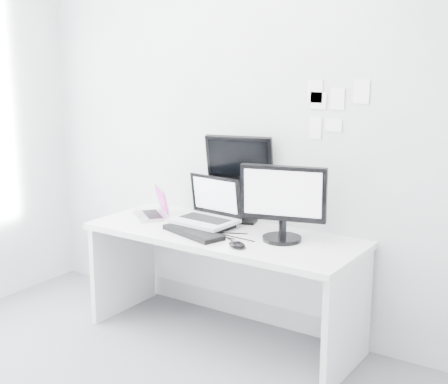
{
  "coord_description": "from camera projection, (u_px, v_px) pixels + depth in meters",
  "views": [
    {
      "loc": [
        2.19,
        -2.01,
        1.89
      ],
      "look_at": [
        0.02,
        1.23,
        1.0
      ],
      "focal_mm": 51.31,
      "sensor_mm": 36.0,
      "label": 1
    }
  ],
  "objects": [
    {
      "name": "wall_note_2",
      "position": [
        361.0,
        92.0,
        3.76
      ],
      "size": [
        0.1,
        0.0,
        0.14
      ],
      "primitive_type": "cube",
      "color": "white",
      "rests_on": "back_wall"
    },
    {
      "name": "back_wall",
      "position": [
        253.0,
        130.0,
        4.23
      ],
      "size": [
        3.6,
        0.0,
        3.6
      ],
      "primitive_type": "plane",
      "rotation": [
        1.57,
        0.0,
        0.0
      ],
      "color": "silver",
      "rests_on": "ground"
    },
    {
      "name": "rear_monitor",
      "position": [
        240.0,
        177.0,
        4.27
      ],
      "size": [
        0.47,
        0.28,
        0.61
      ],
      "primitive_type": "cube",
      "rotation": [
        0.0,
        0.0,
        0.3
      ],
      "color": "black",
      "rests_on": "desk"
    },
    {
      "name": "desk",
      "position": [
        223.0,
        286.0,
        4.17
      ],
      "size": [
        1.8,
        0.7,
        0.73
      ],
      "primitive_type": "cube",
      "color": "white",
      "rests_on": "ground"
    },
    {
      "name": "macbook",
      "position": [
        150.0,
        202.0,
        4.42
      ],
      "size": [
        0.37,
        0.35,
        0.22
      ],
      "primitive_type": "cube",
      "rotation": [
        0.0,
        0.0,
        -0.66
      ],
      "color": "#B0B0B4",
      "rests_on": "desk"
    },
    {
      "name": "mouse",
      "position": [
        237.0,
        245.0,
        3.76
      ],
      "size": [
        0.14,
        0.11,
        0.04
      ],
      "primitive_type": "ellipsoid",
      "rotation": [
        0.0,
        0.0,
        -0.29
      ],
      "color": "black",
      "rests_on": "desk"
    },
    {
      "name": "keyboard",
      "position": [
        193.0,
        232.0,
        4.03
      ],
      "size": [
        0.48,
        0.28,
        0.03
      ],
      "primitive_type": "cube",
      "rotation": [
        0.0,
        0.0,
        -0.29
      ],
      "color": "black",
      "rests_on": "desk"
    },
    {
      "name": "wall_note_5",
      "position": [
        315.0,
        128.0,
        3.97
      ],
      "size": [
        0.08,
        0.0,
        0.14
      ],
      "primitive_type": "cube",
      "color": "white",
      "rests_on": "back_wall"
    },
    {
      "name": "wall_note_1",
      "position": [
        337.0,
        99.0,
        3.85
      ],
      "size": [
        0.09,
        0.0,
        0.13
      ],
      "primitive_type": "cube",
      "color": "white",
      "rests_on": "back_wall"
    },
    {
      "name": "speaker",
      "position": [
        224.0,
        209.0,
        4.31
      ],
      "size": [
        0.1,
        0.1,
        0.17
      ],
      "primitive_type": "cube",
      "rotation": [
        0.0,
        0.0,
        0.17
      ],
      "color": "black",
      "rests_on": "desk"
    },
    {
      "name": "wall_note_0",
      "position": [
        315.0,
        91.0,
        3.92
      ],
      "size": [
        0.1,
        0.0,
        0.14
      ],
      "primitive_type": "cube",
      "color": "white",
      "rests_on": "back_wall"
    },
    {
      "name": "dell_laptop",
      "position": [
        203.0,
        202.0,
        4.16
      ],
      "size": [
        0.42,
        0.34,
        0.34
      ],
      "primitive_type": "cube",
      "rotation": [
        0.0,
        0.0,
        -0.07
      ],
      "color": "silver",
      "rests_on": "desk"
    },
    {
      "name": "samsung_monitor",
      "position": [
        283.0,
        202.0,
        3.86
      ],
      "size": [
        0.57,
        0.38,
        0.48
      ],
      "primitive_type": "cube",
      "rotation": [
        0.0,
        0.0,
        0.29
      ],
      "color": "black",
      "rests_on": "desk"
    },
    {
      "name": "wall_note_3",
      "position": [
        333.0,
        125.0,
        3.9
      ],
      "size": [
        0.11,
        0.0,
        0.08
      ],
      "primitive_type": "cube",
      "color": "white",
      "rests_on": "back_wall"
    },
    {
      "name": "wall_note_4",
      "position": [
        318.0,
        100.0,
        3.92
      ],
      "size": [
        0.11,
        0.0,
        0.1
      ],
      "primitive_type": "cube",
      "color": "white",
      "rests_on": "back_wall"
    }
  ]
}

